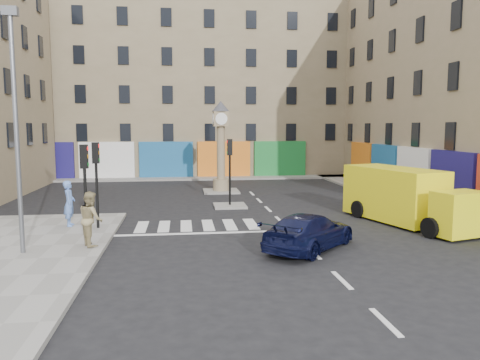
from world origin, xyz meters
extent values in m
plane|color=black|center=(0.00, 0.00, 0.00)|extent=(120.00, 120.00, 0.00)
cube|color=gray|center=(8.70, 10.00, 0.07)|extent=(2.60, 30.00, 0.15)
cube|color=gray|center=(-4.00, 22.20, 0.07)|extent=(32.00, 2.40, 0.15)
cube|color=gray|center=(-2.00, 8.00, 0.06)|extent=(1.80, 1.80, 0.12)
cube|color=gray|center=(-2.00, 14.00, 0.06)|extent=(2.40, 2.40, 0.12)
cube|color=#87775A|center=(-4.00, 28.00, 8.50)|extent=(32.00, 10.00, 17.00)
cylinder|color=black|center=(-8.30, 0.20, 1.55)|extent=(0.12, 0.12, 2.80)
cube|color=black|center=(-8.30, 0.20, 3.40)|extent=(0.28, 0.22, 0.90)
cylinder|color=black|center=(-8.30, 2.60, 1.55)|extent=(0.12, 0.12, 2.80)
cube|color=black|center=(-8.30, 2.60, 3.40)|extent=(0.28, 0.22, 0.90)
cylinder|color=black|center=(-2.00, 8.00, 1.52)|extent=(0.12, 0.12, 2.80)
cube|color=black|center=(-2.00, 8.00, 3.37)|extent=(0.28, 0.22, 0.90)
cylinder|color=#595B60|center=(-10.20, -1.20, 4.15)|extent=(0.16, 0.16, 8.00)
cube|color=#595B60|center=(-10.20, -1.20, 8.30)|extent=(0.50, 0.25, 0.30)
cylinder|color=#907B5E|center=(-2.00, 14.00, 0.52)|extent=(1.10, 1.10, 0.80)
cylinder|color=#907B5E|center=(-2.00, 14.00, 2.72)|extent=(0.56, 0.56, 3.60)
cube|color=#907B5E|center=(-2.00, 14.00, 5.02)|extent=(1.00, 1.00, 1.00)
cylinder|color=white|center=(-2.00, 13.48, 5.02)|extent=(0.80, 0.06, 0.80)
cone|color=#333338|center=(-2.00, 14.00, 5.87)|extent=(1.20, 1.20, 0.70)
imported|color=black|center=(-0.01, -1.44, 0.67)|extent=(4.51, 4.64, 1.34)
cube|color=yellow|center=(5.40, 3.18, 1.33)|extent=(3.46, 5.50, 2.45)
cube|color=yellow|center=(6.46, -0.50, 1.01)|extent=(2.30, 1.79, 1.81)
cube|color=black|center=(6.48, -0.55, 1.44)|extent=(2.00, 1.42, 0.74)
cylinder|color=black|center=(5.32, -0.39, 0.43)|extent=(0.49, 0.89, 0.85)
cylinder|color=black|center=(7.36, 0.20, 0.43)|extent=(0.49, 0.89, 0.85)
cylinder|color=black|center=(4.02, 4.11, 0.43)|extent=(0.49, 0.89, 0.85)
cylinder|color=black|center=(6.07, 4.70, 0.43)|extent=(0.49, 0.89, 0.85)
imported|color=#5B82D0|center=(-9.60, 3.17, 1.16)|extent=(0.56, 0.78, 2.01)
imported|color=#95855B|center=(-8.00, -0.48, 1.16)|extent=(1.11, 1.21, 2.01)
camera|label=1|loc=(-4.64, -17.91, 4.54)|focal=35.00mm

